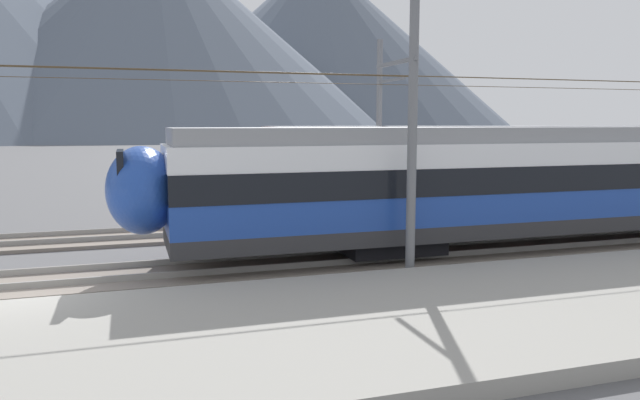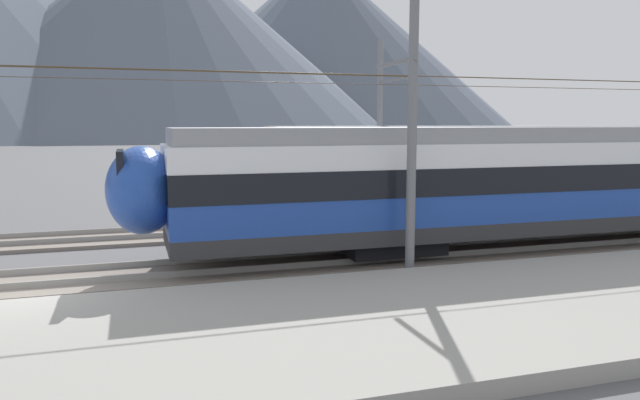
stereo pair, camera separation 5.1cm
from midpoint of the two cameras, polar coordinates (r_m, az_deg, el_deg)
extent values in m
plane|color=#565659|center=(14.91, -26.36, -8.94)|extent=(400.00, 400.00, 0.00)
cube|color=slate|center=(16.55, -25.46, -7.10)|extent=(120.00, 3.00, 0.12)
cube|color=gray|center=(15.83, -25.85, -7.24)|extent=(120.00, 0.07, 0.16)
cube|color=gray|center=(17.21, -25.16, -6.07)|extent=(120.00, 0.07, 0.16)
cube|color=slate|center=(21.99, -23.48, -3.56)|extent=(120.00, 3.00, 0.12)
cube|color=gray|center=(21.26, -23.70, -3.55)|extent=(120.00, 0.07, 0.16)
cube|color=gray|center=(22.67, -23.31, -2.88)|extent=(120.00, 0.07, 0.16)
cube|color=black|center=(17.74, 6.32, -4.07)|extent=(2.80, 2.38, 0.42)
ellipsoid|color=#1E429E|center=(16.00, -16.38, 0.90)|extent=(1.80, 2.74, 2.25)
cube|color=black|center=(15.96, -18.24, 2.35)|extent=(0.16, 1.78, 1.19)
cube|color=#2D2D30|center=(28.96, 24.07, 0.62)|extent=(28.86, 2.88, 0.45)
cube|color=red|center=(28.90, 24.14, 1.90)|extent=(28.86, 2.88, 0.85)
cube|color=black|center=(28.84, 24.22, 3.48)|extent=(28.86, 2.92, 0.75)
cube|color=white|center=(28.81, 24.30, 4.87)|extent=(28.86, 2.88, 0.65)
cube|color=gray|center=(28.80, 24.36, 5.96)|extent=(28.56, 2.68, 0.45)
cube|color=black|center=(24.06, 7.83, -1.09)|extent=(2.80, 2.30, 0.42)
ellipsoid|color=red|center=(21.97, -6.49, 2.82)|extent=(1.80, 2.65, 2.25)
cube|color=black|center=(21.85, -7.79, 3.89)|extent=(0.16, 1.73, 1.19)
cylinder|color=slate|center=(15.40, 8.78, 5.60)|extent=(0.24, 0.24, 7.08)
cube|color=slate|center=(16.41, 7.27, 12.76)|extent=(0.10, 2.39, 0.10)
cylinder|color=#473823|center=(17.35, 5.78, 11.66)|extent=(45.64, 0.02, 0.02)
cylinder|color=slate|center=(25.85, 5.71, 6.69)|extent=(0.24, 0.24, 7.42)
cube|color=slate|center=(24.87, 6.81, 11.18)|extent=(0.10, 2.56, 0.10)
cylinder|color=#473823|center=(23.83, 7.94, 10.74)|extent=(45.64, 0.02, 0.02)
cone|color=#515B6B|center=(181.97, -15.10, 14.97)|extent=(134.87, 134.87, 58.02)
cone|color=#515B6B|center=(229.97, -0.07, 14.39)|extent=(145.43, 145.43, 64.62)
camera|label=1|loc=(0.03, -89.92, 0.01)|focal=33.84mm
camera|label=2|loc=(0.03, 90.08, -0.01)|focal=33.84mm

